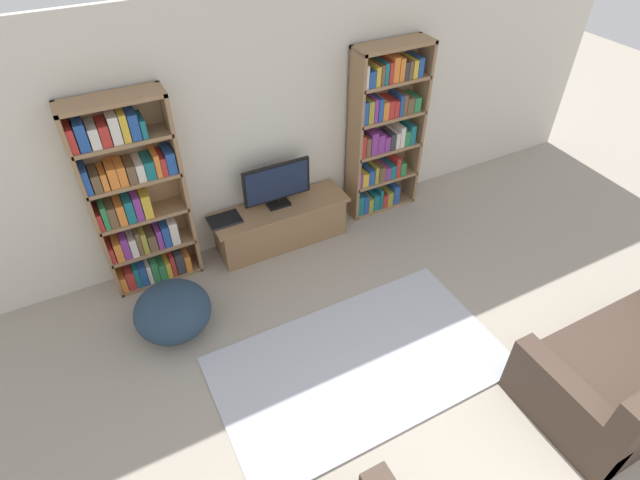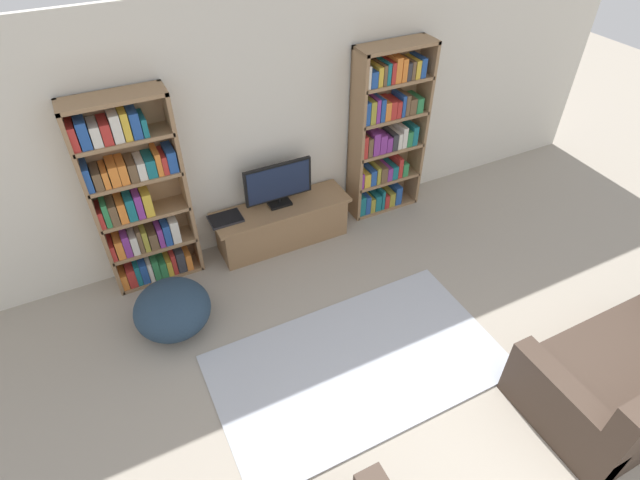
% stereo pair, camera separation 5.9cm
% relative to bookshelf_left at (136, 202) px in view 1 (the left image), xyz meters
% --- Properties ---
extents(wall_back, '(8.80, 0.06, 2.60)m').
position_rel_bookshelf_left_xyz_m(wall_back, '(1.39, 0.18, 0.36)').
color(wall_back, silver).
rests_on(wall_back, ground_plane).
extents(bookshelf_left, '(0.86, 0.30, 1.96)m').
position_rel_bookshelf_left_xyz_m(bookshelf_left, '(0.00, 0.00, 0.00)').
color(bookshelf_left, '#93704C').
rests_on(bookshelf_left, ground_plane).
extents(bookshelf_right, '(0.86, 0.30, 1.96)m').
position_rel_bookshelf_left_xyz_m(bookshelf_right, '(2.71, -0.00, 0.03)').
color(bookshelf_right, '#93704C').
rests_on(bookshelf_right, ground_plane).
extents(tv_stand, '(1.50, 0.45, 0.48)m').
position_rel_bookshelf_left_xyz_m(tv_stand, '(1.38, -0.10, -0.70)').
color(tv_stand, '#8E6B47').
rests_on(tv_stand, ground_plane).
extents(television, '(0.74, 0.16, 0.50)m').
position_rel_bookshelf_left_xyz_m(television, '(1.38, -0.06, -0.20)').
color(television, black).
rests_on(television, tv_stand).
extents(laptop, '(0.34, 0.24, 0.03)m').
position_rel_bookshelf_left_xyz_m(laptop, '(0.78, -0.06, -0.45)').
color(laptop, '#28282D').
rests_on(laptop, tv_stand).
extents(area_rug, '(2.49, 1.41, 0.02)m').
position_rel_bookshelf_left_xyz_m(area_rug, '(1.30, -1.94, -0.93)').
color(area_rug, '#B2B7C1').
rests_on(area_rug, ground_plane).
extents(couch_right_sofa, '(1.75, 0.98, 0.87)m').
position_rel_bookshelf_left_xyz_m(couch_right_sofa, '(3.11, -3.20, -0.66)').
color(couch_right_sofa, '#423328').
rests_on(couch_right_sofa, ground_plane).
extents(beanbag_ottoman, '(0.69, 0.69, 0.48)m').
position_rel_bookshelf_left_xyz_m(beanbag_ottoman, '(-0.00, -0.81, -0.70)').
color(beanbag_ottoman, '#23384C').
rests_on(beanbag_ottoman, ground_plane).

